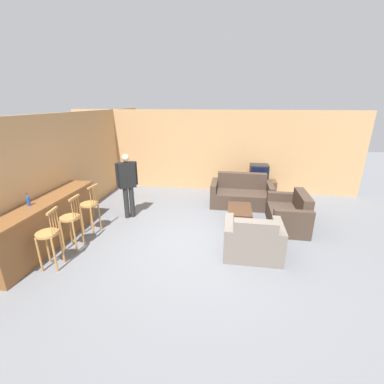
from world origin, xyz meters
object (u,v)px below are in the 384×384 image
(bar_chair_near, at_px, (49,238))
(loveseat_right, at_px, (289,215))
(armchair_near, at_px, (253,241))
(tv, at_px, (259,173))
(coffee_table, at_px, (240,211))
(bar_chair_far, at_px, (90,208))
(bar_chair_mid, at_px, (71,222))
(couch_far, at_px, (241,195))
(tv_unit, at_px, (257,188))
(bottle, at_px, (28,200))
(person_by_window, at_px, (127,182))

(bar_chair_near, xyz_separation_m, loveseat_right, (4.49, 2.33, -0.28))
(armchair_near, xyz_separation_m, tv, (0.37, 3.49, 0.44))
(tv, bearing_deg, loveseat_right, -75.01)
(loveseat_right, distance_m, coffee_table, 1.17)
(bar_chair_far, distance_m, tv, 4.99)
(bar_chair_mid, xyz_separation_m, loveseat_right, (4.49, 1.68, -0.28))
(couch_far, bearing_deg, tv_unit, 59.20)
(bottle, bearing_deg, bar_chair_mid, 18.14)
(bar_chair_near, height_order, person_by_window, person_by_window)
(loveseat_right, height_order, tv, tv)
(coffee_table, xyz_separation_m, tv_unit, (0.60, 2.16, -0.10))
(tv_unit, bearing_deg, bar_chair_mid, -136.05)
(couch_far, bearing_deg, bar_chair_far, -147.24)
(bar_chair_near, xyz_separation_m, tv_unit, (3.93, 4.44, -0.34))
(loveseat_right, xyz_separation_m, person_by_window, (-3.95, -0.08, 0.63))
(loveseat_right, bearing_deg, bottle, -159.77)
(person_by_window, bearing_deg, coffee_table, 0.49)
(person_by_window, bearing_deg, armchair_near, -23.35)
(tv, bearing_deg, bar_chair_mid, -136.07)
(bar_chair_mid, bearing_deg, bottle, -161.86)
(couch_far, height_order, bottle, bottle)
(bottle, bearing_deg, person_by_window, 56.58)
(tv, bearing_deg, bar_chair_far, -141.95)
(armchair_near, bearing_deg, couch_far, 93.58)
(bar_chair_near, bearing_deg, bar_chair_mid, 89.98)
(person_by_window, bearing_deg, loveseat_right, 1.17)
(bar_chair_far, xyz_separation_m, loveseat_right, (4.49, 0.97, -0.28))
(tv_unit, bearing_deg, tv, -90.00)
(bar_chair_near, height_order, tv_unit, bar_chair_near)
(loveseat_right, bearing_deg, coffee_table, -177.22)
(couch_far, relative_size, tv_unit, 1.57)
(coffee_table, bearing_deg, bar_chair_far, -164.61)
(tv, bearing_deg, armchair_near, -96.04)
(couch_far, height_order, armchair_near, couch_far)
(person_by_window, bearing_deg, bar_chair_near, -103.56)
(bar_chair_near, bearing_deg, tv_unit, 48.49)
(bar_chair_near, distance_m, bar_chair_mid, 0.65)
(bar_chair_near, xyz_separation_m, couch_far, (3.40, 3.55, -0.28))
(bar_chair_near, bearing_deg, loveseat_right, 27.45)
(couch_far, relative_size, person_by_window, 1.04)
(armchair_near, xyz_separation_m, coffee_table, (-0.23, 1.33, 0.04))
(bar_chair_near, relative_size, couch_far, 0.66)
(bar_chair_mid, distance_m, coffee_table, 3.71)
(bar_chair_mid, xyz_separation_m, tv, (3.93, 3.78, 0.16))
(bar_chair_mid, height_order, armchair_near, bar_chair_mid)
(bar_chair_far, bearing_deg, tv, 38.05)
(armchair_near, height_order, tv, tv)
(tv, bearing_deg, couch_far, -120.88)
(loveseat_right, bearing_deg, bar_chair_mid, -159.47)
(tv, height_order, bottle, bottle)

